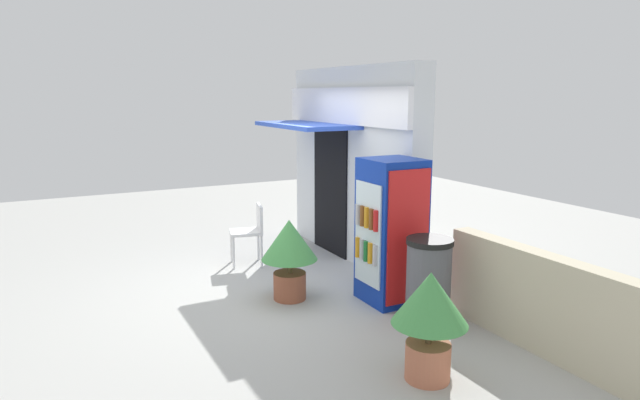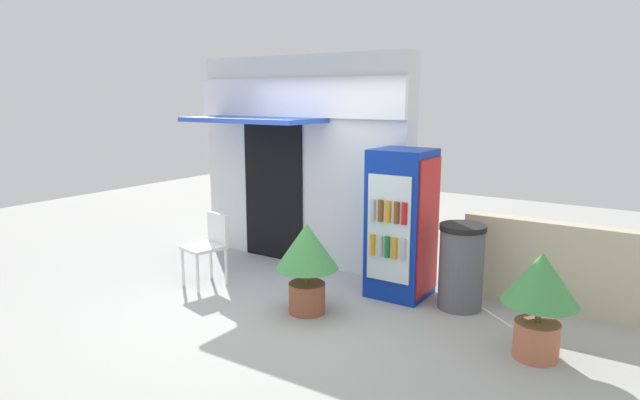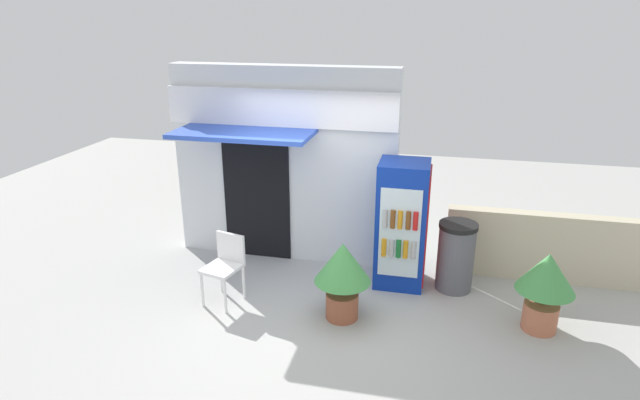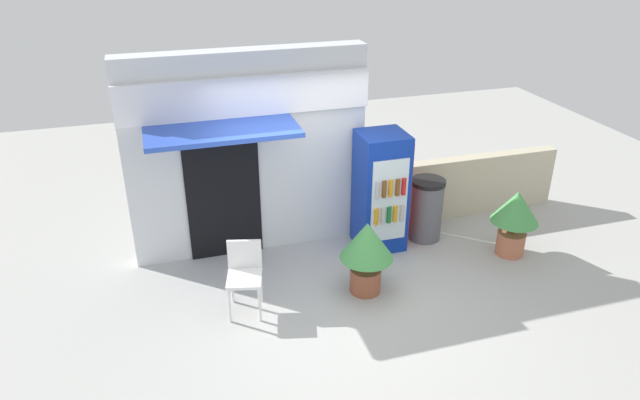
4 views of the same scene
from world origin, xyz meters
TOP-DOWN VIEW (x-y plane):
  - ground at (0.00, 0.00)m, footprint 16.00×16.00m
  - storefront_building at (-0.72, 1.60)m, footprint 3.24×1.18m
  - drink_cooler at (1.06, 1.10)m, footprint 0.66×0.68m
  - plastic_chair at (-1.05, 0.14)m, footprint 0.50×0.53m
  - potted_plant_near_shop at (0.46, 0.06)m, footprint 0.67×0.67m
  - potted_plant_curbside at (2.74, 0.33)m, footprint 0.66×0.66m
  - trash_bin at (1.78, 1.09)m, footprint 0.50×0.50m
  - stone_boundary_wall at (2.95, 1.63)m, footprint 2.60×0.21m

SIDE VIEW (x-z plane):
  - ground at x=0.00m, z-range 0.00..0.00m
  - trash_bin at x=1.78m, z-range 0.00..0.94m
  - stone_boundary_wall at x=2.95m, z-range 0.00..0.96m
  - plastic_chair at x=-1.05m, z-range 0.09..0.96m
  - potted_plant_curbside at x=2.74m, z-range 0.14..1.11m
  - potted_plant_near_shop at x=0.46m, z-range 0.14..1.12m
  - drink_cooler at x=1.06m, z-range 0.00..1.71m
  - storefront_building at x=-0.72m, z-range 0.05..2.86m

